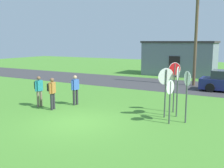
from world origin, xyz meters
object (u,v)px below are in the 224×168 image
at_px(stop_sign_leaning_left, 178,83).
at_px(stop_sign_leaning_right, 187,88).
at_px(person_on_left, 39,89).
at_px(stop_sign_tallest, 170,95).
at_px(person_with_sunhat, 75,88).
at_px(utility_pole, 196,35).
at_px(person_in_blue, 52,91).
at_px(stop_sign_nearest, 166,84).
at_px(stop_sign_rear_left, 174,79).

bearing_deg(stop_sign_leaning_left, stop_sign_leaning_right, -50.55).
height_order(stop_sign_leaning_left, person_on_left, stop_sign_leaning_left).
height_order(stop_sign_tallest, person_with_sunhat, stop_sign_tallest).
xyz_separation_m(utility_pole, person_in_blue, (-4.77, -11.54, -3.11)).
xyz_separation_m(stop_sign_leaning_right, person_in_blue, (-6.70, -1.13, -0.56)).
bearing_deg(person_in_blue, person_on_left, 171.97).
bearing_deg(stop_sign_leaning_left, person_with_sunhat, -175.27).
xyz_separation_m(stop_sign_leaning_right, person_on_left, (-7.79, -0.98, -0.56)).
bearing_deg(stop_sign_leaning_right, person_on_left, -172.83).
bearing_deg(person_with_sunhat, stop_sign_nearest, 0.38).
relative_size(stop_sign_nearest, person_on_left, 1.39).
bearing_deg(stop_sign_leaning_left, stop_sign_rear_left, 117.16).
bearing_deg(stop_sign_leaning_left, utility_pole, 97.73).
height_order(stop_sign_nearest, person_with_sunhat, stop_sign_nearest).
bearing_deg(stop_sign_rear_left, stop_sign_leaning_right, -56.02).
bearing_deg(stop_sign_leaning_right, stop_sign_nearest, 162.96).
xyz_separation_m(stop_sign_leaning_left, person_on_left, (-7.17, -1.74, -0.63)).
xyz_separation_m(stop_sign_rear_left, person_in_blue, (-5.72, -2.59, -0.71)).
distance_m(stop_sign_leaning_right, person_in_blue, 6.82).
relative_size(stop_sign_leaning_left, person_on_left, 1.42).
bearing_deg(stop_sign_leaning_left, person_on_left, -166.37).
bearing_deg(stop_sign_tallest, stop_sign_leaning_left, 91.35).
distance_m(stop_sign_rear_left, person_in_blue, 6.32).
distance_m(stop_sign_rear_left, stop_sign_nearest, 1.14).
height_order(stop_sign_rear_left, person_in_blue, stop_sign_rear_left).
distance_m(utility_pole, stop_sign_leaning_left, 10.05).
bearing_deg(stop_sign_nearest, person_in_blue, -165.51).
bearing_deg(utility_pole, person_in_blue, -112.46).
height_order(stop_sign_nearest, person_in_blue, stop_sign_nearest).
distance_m(person_on_left, person_with_sunhat, 1.98).
bearing_deg(stop_sign_nearest, person_on_left, -169.02).
xyz_separation_m(stop_sign_nearest, person_with_sunhat, (-5.21, -0.03, -0.66)).
height_order(person_in_blue, person_with_sunhat, same).
bearing_deg(person_with_sunhat, stop_sign_leaning_right, -2.65).
relative_size(utility_pole, person_on_left, 4.63).
bearing_deg(utility_pole, stop_sign_leaning_right, -79.48).
bearing_deg(stop_sign_rear_left, person_with_sunhat, -167.55).
height_order(stop_sign_tallest, stop_sign_rear_left, stop_sign_rear_left).
height_order(stop_sign_rear_left, stop_sign_nearest, stop_sign_rear_left).
bearing_deg(person_on_left, utility_pole, 62.78).
bearing_deg(stop_sign_nearest, stop_sign_tallest, -60.18).
distance_m(stop_sign_tallest, person_in_blue, 6.15).
relative_size(stop_sign_leaning_right, person_with_sunhat, 1.36).
height_order(stop_sign_leaning_left, person_in_blue, stop_sign_leaning_left).
height_order(utility_pole, stop_sign_leaning_right, utility_pole).
bearing_deg(person_on_left, stop_sign_nearest, 10.98).
bearing_deg(stop_sign_tallest, person_on_left, -176.10).
distance_m(stop_sign_rear_left, person_on_left, 7.26).
xyz_separation_m(stop_sign_tallest, stop_sign_leaning_left, (-0.03, 1.25, 0.33)).
distance_m(stop_sign_nearest, person_on_left, 6.88).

